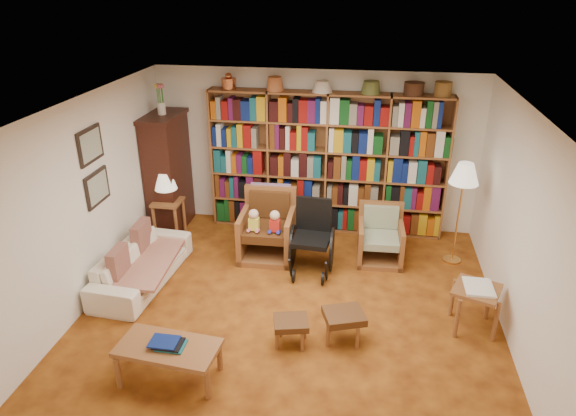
% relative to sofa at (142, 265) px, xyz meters
% --- Properties ---
extents(floor, '(5.00, 5.00, 0.00)m').
position_rel_sofa_xyz_m(floor, '(2.05, -0.34, -0.25)').
color(floor, '#AD611A').
rests_on(floor, ground).
extents(ceiling, '(5.00, 5.00, 0.00)m').
position_rel_sofa_xyz_m(ceiling, '(2.05, -0.34, 2.25)').
color(ceiling, silver).
rests_on(ceiling, wall_back).
extents(wall_back, '(5.00, 0.00, 5.00)m').
position_rel_sofa_xyz_m(wall_back, '(2.05, 2.16, 1.00)').
color(wall_back, white).
rests_on(wall_back, floor).
extents(wall_front, '(5.00, 0.00, 5.00)m').
position_rel_sofa_xyz_m(wall_front, '(2.05, -2.84, 1.00)').
color(wall_front, white).
rests_on(wall_front, floor).
extents(wall_left, '(0.00, 5.00, 5.00)m').
position_rel_sofa_xyz_m(wall_left, '(-0.45, -0.34, 1.00)').
color(wall_left, white).
rests_on(wall_left, floor).
extents(wall_right, '(0.00, 5.00, 5.00)m').
position_rel_sofa_xyz_m(wall_right, '(4.55, -0.34, 1.00)').
color(wall_right, white).
rests_on(wall_right, floor).
extents(bookshelf, '(3.60, 0.30, 2.42)m').
position_rel_sofa_xyz_m(bookshelf, '(2.25, 1.98, 0.92)').
color(bookshelf, brown).
rests_on(bookshelf, floor).
extents(curio_cabinet, '(0.50, 0.95, 2.40)m').
position_rel_sofa_xyz_m(curio_cabinet, '(-0.20, 1.66, 0.70)').
color(curio_cabinet, '#3E1811').
rests_on(curio_cabinet, floor).
extents(framed_pictures, '(0.03, 0.52, 0.97)m').
position_rel_sofa_xyz_m(framed_pictures, '(-0.43, -0.04, 1.37)').
color(framed_pictures, black).
rests_on(framed_pictures, wall_left).
extents(sofa, '(1.79, 0.80, 0.51)m').
position_rel_sofa_xyz_m(sofa, '(0.00, 0.00, 0.00)').
color(sofa, white).
rests_on(sofa, floor).
extents(sofa_throw, '(0.79, 1.37, 0.04)m').
position_rel_sofa_xyz_m(sofa_throw, '(0.05, 0.00, 0.05)').
color(sofa_throw, beige).
rests_on(sofa_throw, sofa).
extents(cushion_left, '(0.14, 0.41, 0.41)m').
position_rel_sofa_xyz_m(cushion_left, '(-0.13, 0.35, 0.20)').
color(cushion_left, maroon).
rests_on(cushion_left, sofa).
extents(cushion_right, '(0.13, 0.40, 0.39)m').
position_rel_sofa_xyz_m(cushion_right, '(-0.13, -0.35, 0.20)').
color(cushion_right, maroon).
rests_on(cushion_right, sofa).
extents(side_table_lamp, '(0.42, 0.42, 0.62)m').
position_rel_sofa_xyz_m(side_table_lamp, '(-0.10, 1.27, 0.21)').
color(side_table_lamp, brown).
rests_on(side_table_lamp, floor).
extents(table_lamp, '(0.34, 0.34, 0.46)m').
position_rel_sofa_xyz_m(table_lamp, '(-0.10, 1.27, 0.68)').
color(table_lamp, gold).
rests_on(table_lamp, side_table_lamp).
extents(armchair_leather, '(0.78, 0.84, 0.97)m').
position_rel_sofa_xyz_m(armchair_leather, '(1.51, 1.06, 0.14)').
color(armchair_leather, brown).
rests_on(armchair_leather, floor).
extents(armchair_sage, '(0.66, 0.69, 0.79)m').
position_rel_sofa_xyz_m(armchair_sage, '(3.12, 1.16, 0.05)').
color(armchair_sage, brown).
rests_on(armchair_sage, floor).
extents(wheelchair, '(0.58, 0.81, 1.01)m').
position_rel_sofa_xyz_m(wheelchair, '(2.19, 0.71, 0.20)').
color(wheelchair, black).
rests_on(wheelchair, floor).
extents(floor_lamp, '(0.39, 0.39, 1.49)m').
position_rel_sofa_xyz_m(floor_lamp, '(4.16, 1.22, 1.03)').
color(floor_lamp, gold).
rests_on(floor_lamp, floor).
extents(side_table_papers, '(0.63, 0.63, 0.57)m').
position_rel_sofa_xyz_m(side_table_papers, '(4.18, -0.33, 0.20)').
color(side_table_papers, brown).
rests_on(side_table_papers, floor).
extents(footstool_a, '(0.44, 0.39, 0.32)m').
position_rel_sofa_xyz_m(footstool_a, '(2.15, -0.95, 0.01)').
color(footstool_a, '#4F2D15').
rests_on(footstool_a, floor).
extents(footstool_b, '(0.53, 0.49, 0.37)m').
position_rel_sofa_xyz_m(footstool_b, '(2.72, -0.79, 0.05)').
color(footstool_b, '#4F2D15').
rests_on(footstool_b, floor).
extents(coffee_table, '(1.05, 0.60, 0.46)m').
position_rel_sofa_xyz_m(coffee_table, '(1.02, -1.67, 0.10)').
color(coffee_table, brown).
rests_on(coffee_table, floor).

